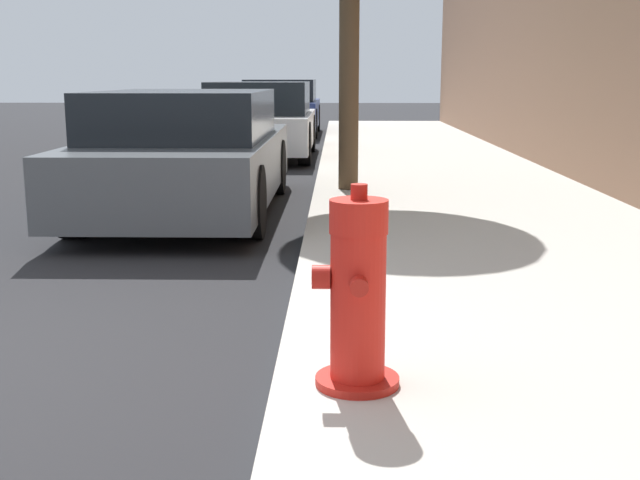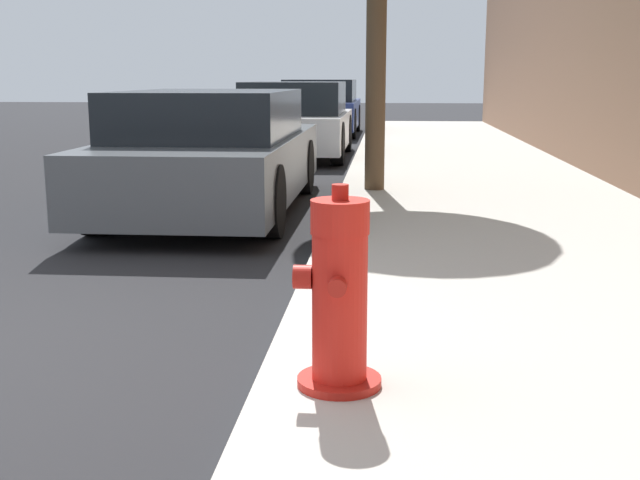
{
  "view_description": "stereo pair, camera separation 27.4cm",
  "coord_description": "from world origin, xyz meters",
  "px_view_note": "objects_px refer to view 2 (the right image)",
  "views": [
    {
      "loc": [
        2.15,
        -3.47,
        1.4
      ],
      "look_at": [
        2.05,
        0.91,
        0.5
      ],
      "focal_mm": 45.0,
      "sensor_mm": 36.0,
      "label": 1
    },
    {
      "loc": [
        2.42,
        -3.45,
        1.4
      ],
      "look_at": [
        2.05,
        0.91,
        0.5
      ],
      "focal_mm": 45.0,
      "sensor_mm": 36.0,
      "label": 2
    }
  ],
  "objects_px": {
    "parked_car_near": "(214,153)",
    "fire_hydrant": "(339,297)",
    "parked_car_mid": "(296,121)",
    "parked_car_far": "(321,108)"
  },
  "relations": [
    {
      "from": "fire_hydrant",
      "to": "parked_car_far",
      "type": "bearing_deg",
      "value": 95.08
    },
    {
      "from": "fire_hydrant",
      "to": "parked_car_near",
      "type": "distance_m",
      "value": 5.28
    },
    {
      "from": "fire_hydrant",
      "to": "parked_car_near",
      "type": "xyz_separation_m",
      "value": [
        -1.62,
        5.02,
        0.11
      ]
    },
    {
      "from": "parked_car_near",
      "to": "parked_car_mid",
      "type": "bearing_deg",
      "value": 88.11
    },
    {
      "from": "parked_car_near",
      "to": "parked_car_mid",
      "type": "distance_m",
      "value": 5.74
    },
    {
      "from": "parked_car_near",
      "to": "fire_hydrant",
      "type": "bearing_deg",
      "value": -72.17
    },
    {
      "from": "parked_car_near",
      "to": "parked_car_mid",
      "type": "xyz_separation_m",
      "value": [
        0.19,
        5.74,
        0.02
      ]
    },
    {
      "from": "fire_hydrant",
      "to": "parked_car_mid",
      "type": "distance_m",
      "value": 10.86
    },
    {
      "from": "fire_hydrant",
      "to": "parked_car_mid",
      "type": "xyz_separation_m",
      "value": [
        -1.43,
        10.76,
        0.13
      ]
    },
    {
      "from": "fire_hydrant",
      "to": "parked_car_near",
      "type": "bearing_deg",
      "value": 107.83
    }
  ]
}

